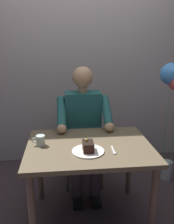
# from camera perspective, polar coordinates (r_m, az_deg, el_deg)

# --- Properties ---
(ground_plane) EXTENTS (14.00, 14.00, 0.00)m
(ground_plane) POSITION_cam_1_polar(r_m,az_deg,el_deg) (2.34, 0.47, -24.00)
(ground_plane) COLOR #3C2F33
(cafe_rear_panel) EXTENTS (6.40, 0.12, 3.00)m
(cafe_rear_panel) POSITION_cam_1_polar(r_m,az_deg,el_deg) (3.00, -2.27, 16.24)
(cafe_rear_panel) COLOR #ABA1A0
(cafe_rear_panel) RESTS_ON ground
(dining_table) EXTENTS (1.01, 0.77, 0.71)m
(dining_table) POSITION_cam_1_polar(r_m,az_deg,el_deg) (1.99, 0.51, -10.19)
(dining_table) COLOR brown
(dining_table) RESTS_ON ground
(chair) EXTENTS (0.42, 0.42, 0.92)m
(chair) POSITION_cam_1_polar(r_m,az_deg,el_deg) (2.63, -1.17, -5.94)
(chair) COLOR #63594B
(chair) RESTS_ON ground
(seated_person) EXTENTS (0.53, 0.58, 1.29)m
(seated_person) POSITION_cam_1_polar(r_m,az_deg,el_deg) (2.42, -0.84, -3.87)
(seated_person) COLOR #1D5254
(seated_person) RESTS_ON ground
(dessert_plate) EXTENTS (0.25, 0.25, 0.01)m
(dessert_plate) POSITION_cam_1_polar(r_m,az_deg,el_deg) (1.83, 0.26, -9.40)
(dessert_plate) COLOR silver
(dessert_plate) RESTS_ON dining_table
(cake_slice) EXTENTS (0.08, 0.12, 0.09)m
(cake_slice) POSITION_cam_1_polar(r_m,az_deg,el_deg) (1.82, 0.26, -8.23)
(cake_slice) COLOR #321713
(cake_slice) RESTS_ON dessert_plate
(coffee_cup) EXTENTS (0.11, 0.07, 0.08)m
(coffee_cup) POSITION_cam_1_polar(r_m,az_deg,el_deg) (1.96, -11.18, -6.69)
(coffee_cup) COLOR #B6C2BD
(coffee_cup) RESTS_ON dining_table
(dessert_spoon) EXTENTS (0.03, 0.14, 0.01)m
(dessert_spoon) POSITION_cam_1_polar(r_m,az_deg,el_deg) (1.85, 6.47, -9.35)
(dessert_spoon) COLOR silver
(dessert_spoon) RESTS_ON dining_table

